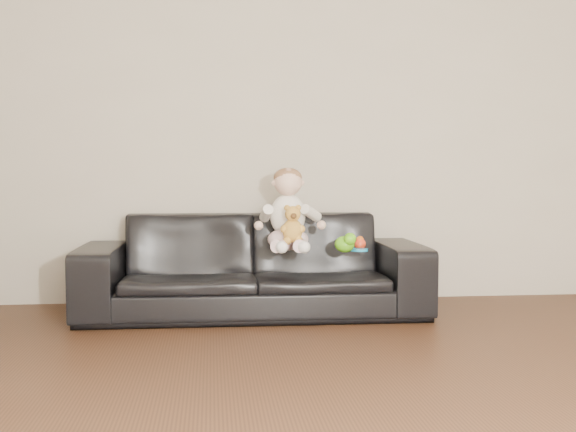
{
  "coord_description": "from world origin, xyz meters",
  "views": [
    {
      "loc": [
        -0.74,
        -2.43,
        0.92
      ],
      "look_at": [
        -0.26,
        2.14,
        0.65
      ],
      "focal_mm": 45.0,
      "sensor_mm": 36.0,
      "label": 1
    }
  ],
  "objects": [
    {
      "name": "wall_back",
      "position": [
        0.0,
        2.75,
        1.3
      ],
      "size": [
        5.0,
        0.0,
        5.0
      ],
      "primitive_type": "plane",
      "rotation": [
        1.57,
        0.0,
        0.0
      ],
      "color": "beige",
      "rests_on": "ground"
    },
    {
      "name": "sofa",
      "position": [
        -0.48,
        2.25,
        0.32
      ],
      "size": [
        2.23,
        0.89,
        0.65
      ],
      "primitive_type": "imported",
      "rotation": [
        0.0,
        0.0,
        -0.01
      ],
      "color": "black",
      "rests_on": "floor"
    },
    {
      "name": "baby",
      "position": [
        -0.26,
        2.13,
        0.66
      ],
      "size": [
        0.4,
        0.48,
        0.53
      ],
      "rotation": [
        0.0,
        0.0,
        -0.28
      ],
      "color": "silver",
      "rests_on": "sofa"
    },
    {
      "name": "teddy_bear",
      "position": [
        -0.25,
        1.97,
        0.6
      ],
      "size": [
        0.15,
        0.15,
        0.23
      ],
      "rotation": [
        0.0,
        0.0,
        -0.33
      ],
      "color": "gold",
      "rests_on": "sofa"
    },
    {
      "name": "toy_green",
      "position": [
        0.08,
        1.98,
        0.48
      ],
      "size": [
        0.14,
        0.16,
        0.1
      ],
      "primitive_type": "ellipsoid",
      "rotation": [
        0.0,
        0.0,
        -0.1
      ],
      "color": "#5FCB17",
      "rests_on": "sofa"
    },
    {
      "name": "toy_rattle",
      "position": [
        0.21,
        2.13,
        0.46
      ],
      "size": [
        0.1,
        0.1,
        0.08
      ],
      "primitive_type": "sphere",
      "rotation": [
        0.0,
        0.0,
        -0.38
      ],
      "color": "red",
      "rests_on": "sofa"
    },
    {
      "name": "toy_blue_disc",
      "position": [
        0.19,
        2.05,
        0.43
      ],
      "size": [
        0.14,
        0.14,
        0.02
      ],
      "primitive_type": "cylinder",
      "rotation": [
        0.0,
        0.0,
        -0.34
      ],
      "color": "#1A96D3",
      "rests_on": "sofa"
    }
  ]
}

